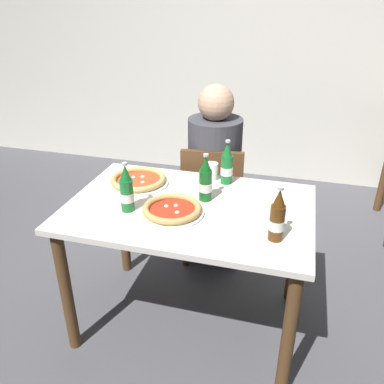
{
  "coord_description": "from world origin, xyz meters",
  "views": [
    {
      "loc": [
        0.47,
        -1.66,
        1.69
      ],
      "look_at": [
        0.0,
        0.05,
        0.8
      ],
      "focal_mm": 37.3,
      "sensor_mm": 36.0,
      "label": 1
    }
  ],
  "objects_px": {
    "pizza_marinara_far": "(138,180)",
    "dining_table_main": "(189,225)",
    "beer_bottle_center": "(205,181)",
    "chair_behind_table": "(213,198)",
    "pizza_margherita_near": "(172,210)",
    "beer_bottle_left": "(227,165)",
    "beer_bottle_extra": "(277,218)",
    "napkin_with_cutlery": "(272,202)",
    "beer_bottle_right": "(127,191)",
    "diner_seated": "(214,181)",
    "paper_cup": "(212,171)"
  },
  "relations": [
    {
      "from": "pizza_margherita_near",
      "to": "beer_bottle_left",
      "type": "xyz_separation_m",
      "value": [
        0.18,
        0.41,
        0.08
      ]
    },
    {
      "from": "dining_table_main",
      "to": "pizza_margherita_near",
      "type": "height_order",
      "value": "pizza_margherita_near"
    },
    {
      "from": "beer_bottle_extra",
      "to": "paper_cup",
      "type": "bearing_deg",
      "value": 127.46
    },
    {
      "from": "beer_bottle_right",
      "to": "paper_cup",
      "type": "xyz_separation_m",
      "value": [
        0.31,
        0.45,
        -0.06
      ]
    },
    {
      "from": "pizza_margherita_near",
      "to": "beer_bottle_left",
      "type": "height_order",
      "value": "beer_bottle_left"
    },
    {
      "from": "dining_table_main",
      "to": "beer_bottle_extra",
      "type": "bearing_deg",
      "value": -23.41
    },
    {
      "from": "napkin_with_cutlery",
      "to": "pizza_marinara_far",
      "type": "bearing_deg",
      "value": 177.68
    },
    {
      "from": "chair_behind_table",
      "to": "paper_cup",
      "type": "relative_size",
      "value": 8.95
    },
    {
      "from": "beer_bottle_center",
      "to": "beer_bottle_extra",
      "type": "xyz_separation_m",
      "value": [
        0.37,
        -0.27,
        0.0
      ]
    },
    {
      "from": "diner_seated",
      "to": "paper_cup",
      "type": "distance_m",
      "value": 0.4
    },
    {
      "from": "beer_bottle_right",
      "to": "dining_table_main",
      "type": "bearing_deg",
      "value": 24.16
    },
    {
      "from": "chair_behind_table",
      "to": "napkin_with_cutlery",
      "type": "relative_size",
      "value": 3.7
    },
    {
      "from": "diner_seated",
      "to": "beer_bottle_extra",
      "type": "height_order",
      "value": "diner_seated"
    },
    {
      "from": "chair_behind_table",
      "to": "beer_bottle_left",
      "type": "bearing_deg",
      "value": 106.64
    },
    {
      "from": "chair_behind_table",
      "to": "pizza_margherita_near",
      "type": "height_order",
      "value": "chair_behind_table"
    },
    {
      "from": "beer_bottle_left",
      "to": "diner_seated",
      "type": "bearing_deg",
      "value": 112.28
    },
    {
      "from": "diner_seated",
      "to": "beer_bottle_right",
      "type": "relative_size",
      "value": 4.89
    },
    {
      "from": "beer_bottle_left",
      "to": "napkin_with_cutlery",
      "type": "height_order",
      "value": "beer_bottle_left"
    },
    {
      "from": "dining_table_main",
      "to": "napkin_with_cutlery",
      "type": "distance_m",
      "value": 0.43
    },
    {
      "from": "chair_behind_table",
      "to": "beer_bottle_right",
      "type": "distance_m",
      "value": 0.86
    },
    {
      "from": "napkin_with_cutlery",
      "to": "beer_bottle_center",
      "type": "bearing_deg",
      "value": -170.81
    },
    {
      "from": "beer_bottle_left",
      "to": "beer_bottle_right",
      "type": "xyz_separation_m",
      "value": [
        -0.4,
        -0.43,
        0.0
      ]
    },
    {
      "from": "dining_table_main",
      "to": "beer_bottle_left",
      "type": "distance_m",
      "value": 0.4
    },
    {
      "from": "chair_behind_table",
      "to": "dining_table_main",
      "type": "bearing_deg",
      "value": 83.56
    },
    {
      "from": "pizza_margherita_near",
      "to": "beer_bottle_right",
      "type": "distance_m",
      "value": 0.23
    },
    {
      "from": "dining_table_main",
      "to": "beer_bottle_center",
      "type": "relative_size",
      "value": 4.86
    },
    {
      "from": "beer_bottle_extra",
      "to": "pizza_margherita_near",
      "type": "bearing_deg",
      "value": 169.84
    },
    {
      "from": "chair_behind_table",
      "to": "diner_seated",
      "type": "relative_size",
      "value": 0.7
    },
    {
      "from": "beer_bottle_center",
      "to": "dining_table_main",
      "type": "bearing_deg",
      "value": -126.3
    },
    {
      "from": "dining_table_main",
      "to": "chair_behind_table",
      "type": "xyz_separation_m",
      "value": [
        -0.01,
        0.61,
        -0.15
      ]
    },
    {
      "from": "beer_bottle_extra",
      "to": "beer_bottle_center",
      "type": "bearing_deg",
      "value": 144.11
    },
    {
      "from": "diner_seated",
      "to": "pizza_marinara_far",
      "type": "height_order",
      "value": "diner_seated"
    },
    {
      "from": "beer_bottle_center",
      "to": "pizza_marinara_far",
      "type": "bearing_deg",
      "value": 168.24
    },
    {
      "from": "beer_bottle_center",
      "to": "pizza_margherita_near",
      "type": "bearing_deg",
      "value": -122.73
    },
    {
      "from": "chair_behind_table",
      "to": "pizza_margherita_near",
      "type": "bearing_deg",
      "value": 78.85
    },
    {
      "from": "napkin_with_cutlery",
      "to": "dining_table_main",
      "type": "bearing_deg",
      "value": -160.83
    },
    {
      "from": "pizza_marinara_far",
      "to": "dining_table_main",
      "type": "bearing_deg",
      "value": -26.1
    },
    {
      "from": "diner_seated",
      "to": "beer_bottle_left",
      "type": "relative_size",
      "value": 4.89
    },
    {
      "from": "napkin_with_cutlery",
      "to": "paper_cup",
      "type": "relative_size",
      "value": 2.42
    },
    {
      "from": "beer_bottle_left",
      "to": "beer_bottle_center",
      "type": "bearing_deg",
      "value": -105.96
    },
    {
      "from": "diner_seated",
      "to": "beer_bottle_extra",
      "type": "xyz_separation_m",
      "value": [
        0.45,
        -0.85,
        0.27
      ]
    },
    {
      "from": "pizza_marinara_far",
      "to": "beer_bottle_left",
      "type": "xyz_separation_m",
      "value": [
        0.46,
        0.14,
        0.08
      ]
    },
    {
      "from": "pizza_margherita_near",
      "to": "beer_bottle_center",
      "type": "distance_m",
      "value": 0.23
    },
    {
      "from": "diner_seated",
      "to": "pizza_marinara_far",
      "type": "distance_m",
      "value": 0.62
    },
    {
      "from": "dining_table_main",
      "to": "pizza_marinara_far",
      "type": "bearing_deg",
      "value": 153.9
    },
    {
      "from": "beer_bottle_left",
      "to": "beer_bottle_extra",
      "type": "relative_size",
      "value": 1.0
    },
    {
      "from": "chair_behind_table",
      "to": "pizza_margherita_near",
      "type": "distance_m",
      "value": 0.77
    },
    {
      "from": "beer_bottle_center",
      "to": "beer_bottle_extra",
      "type": "distance_m",
      "value": 0.46
    },
    {
      "from": "chair_behind_table",
      "to": "diner_seated",
      "type": "height_order",
      "value": "diner_seated"
    },
    {
      "from": "chair_behind_table",
      "to": "beer_bottle_left",
      "type": "height_order",
      "value": "beer_bottle_left"
    }
  ]
}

